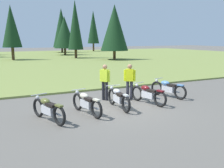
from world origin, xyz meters
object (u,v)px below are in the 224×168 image
(motorcycle_cream, at_px, (86,103))
(rider_with_back_turned, at_px, (105,80))
(motorcycle_olive, at_px, (48,109))
(motorcycle_silver, at_px, (118,98))
(motorcycle_sky_blue, at_px, (168,88))
(rider_near_row_end, at_px, (130,80))
(motorcycle_maroon, at_px, (148,94))

(motorcycle_cream, xyz_separation_m, rider_with_back_turned, (1.57, 1.72, 0.51))
(motorcycle_olive, bearing_deg, motorcycle_silver, 7.47)
(motorcycle_cream, distance_m, motorcycle_sky_blue, 4.70)
(motorcycle_silver, xyz_separation_m, motorcycle_sky_blue, (3.13, 0.75, 0.00))
(motorcycle_olive, relative_size, motorcycle_cream, 0.97)
(motorcycle_cream, height_order, rider_near_row_end, rider_near_row_end)
(motorcycle_cream, bearing_deg, motorcycle_olive, -172.31)
(rider_near_row_end, relative_size, rider_with_back_turned, 1.00)
(motorcycle_olive, relative_size, motorcycle_sky_blue, 0.99)
(motorcycle_silver, bearing_deg, motorcycle_olive, -172.53)
(motorcycle_cream, height_order, motorcycle_silver, same)
(motorcycle_maroon, xyz_separation_m, motorcycle_sky_blue, (1.61, 0.65, 0.00))
(rider_with_back_turned, bearing_deg, rider_near_row_end, -19.22)
(rider_near_row_end, height_order, rider_with_back_turned, same)
(motorcycle_silver, distance_m, motorcycle_sky_blue, 3.22)
(motorcycle_cream, relative_size, rider_near_row_end, 1.25)
(motorcycle_olive, relative_size, rider_with_back_turned, 1.22)
(motorcycle_cream, relative_size, rider_with_back_turned, 1.25)
(motorcycle_sky_blue, height_order, rider_near_row_end, rider_near_row_end)
(motorcycle_silver, relative_size, rider_with_back_turned, 1.26)
(motorcycle_sky_blue, bearing_deg, rider_with_back_turned, 165.44)
(motorcycle_olive, height_order, rider_near_row_end, rider_near_row_end)
(motorcycle_silver, relative_size, motorcycle_sky_blue, 1.02)
(motorcycle_maroon, relative_size, rider_with_back_turned, 1.24)
(motorcycle_silver, distance_m, motorcycle_maroon, 1.52)
(motorcycle_olive, distance_m, motorcycle_sky_blue, 6.20)
(motorcycle_maroon, xyz_separation_m, rider_near_row_end, (-0.32, 1.05, 0.51))
(motorcycle_maroon, height_order, rider_near_row_end, rider_near_row_end)
(motorcycle_cream, xyz_separation_m, motorcycle_sky_blue, (4.60, 0.94, 0.00))
(motorcycle_maroon, height_order, rider_with_back_turned, rider_with_back_turned)
(motorcycle_maroon, xyz_separation_m, rider_with_back_turned, (-1.42, 1.43, 0.51))
(motorcycle_sky_blue, relative_size, rider_with_back_turned, 1.23)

